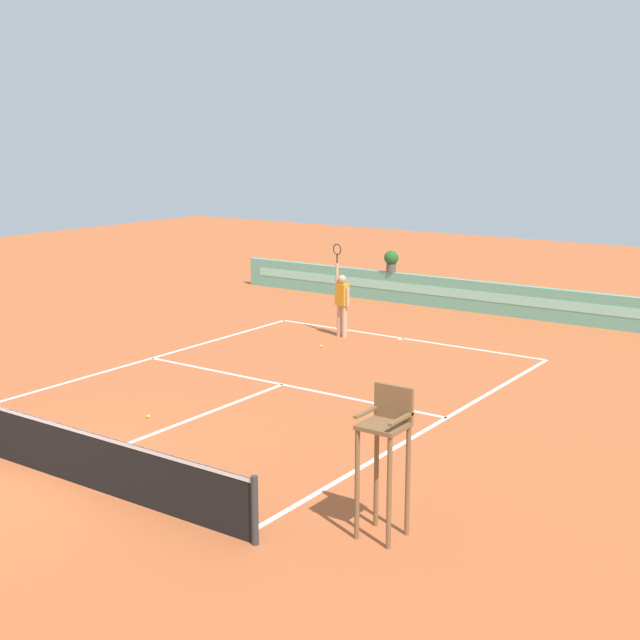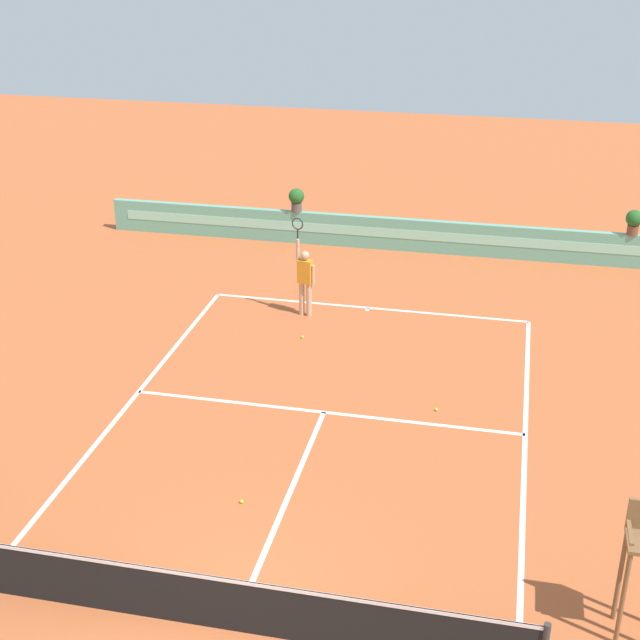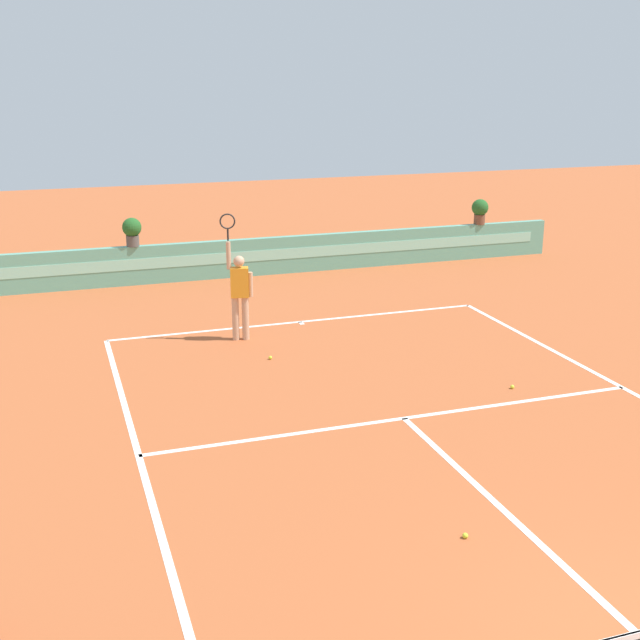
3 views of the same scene
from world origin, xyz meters
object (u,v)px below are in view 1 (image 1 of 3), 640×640
at_px(tennis_ball_near_baseline, 321,346).
at_px(potted_plant_left, 391,260).
at_px(umpire_chair, 386,444).
at_px(tennis_player, 342,300).
at_px(tennis_ball_by_sideline, 148,416).
at_px(tennis_ball_mid_court, 382,394).

distance_m(tennis_ball_near_baseline, potted_plant_left, 7.00).
bearing_deg(umpire_chair, potted_plant_left, 119.98).
bearing_deg(tennis_player, potted_plant_left, 105.95).
bearing_deg(umpire_chair, tennis_ball_by_sideline, 164.92).
distance_m(umpire_chair, tennis_ball_mid_court, 6.78).
xyz_separation_m(tennis_ball_near_baseline, tennis_ball_mid_court, (3.54, -2.79, 0.00)).
xyz_separation_m(umpire_chair, tennis_player, (-7.22, 9.85, -0.29)).
relative_size(tennis_ball_near_baseline, tennis_ball_mid_court, 1.00).
distance_m(tennis_player, tennis_ball_by_sideline, 8.20).
height_order(tennis_ball_near_baseline, potted_plant_left, potted_plant_left).
xyz_separation_m(umpire_chair, potted_plant_left, (-8.73, 15.13, 0.07)).
xyz_separation_m(umpire_chair, tennis_ball_near_baseline, (-6.97, 8.49, -1.31)).
bearing_deg(tennis_player, tennis_ball_by_sideline, -84.73).
bearing_deg(tennis_ball_mid_court, tennis_player, 132.40).
xyz_separation_m(tennis_player, tennis_ball_by_sideline, (0.75, -8.10, -1.02)).
bearing_deg(tennis_ball_mid_court, tennis_ball_by_sideline, -127.55).
relative_size(tennis_player, tennis_ball_mid_court, 38.01).
height_order(tennis_ball_mid_court, tennis_ball_by_sideline, same).
bearing_deg(potted_plant_left, umpire_chair, -60.02).
bearing_deg(tennis_ball_mid_court, potted_plant_left, 119.33).
height_order(tennis_ball_near_baseline, tennis_ball_mid_court, same).
height_order(umpire_chair, tennis_player, tennis_player).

